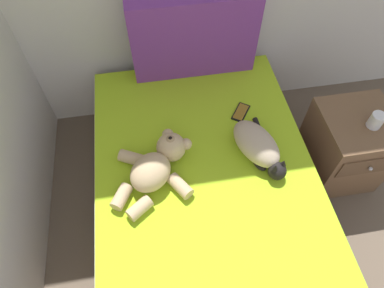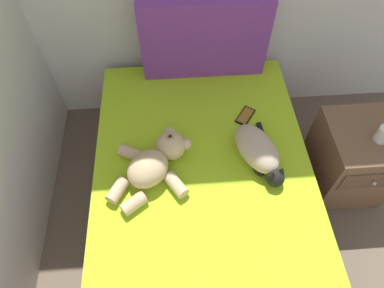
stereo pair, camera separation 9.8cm
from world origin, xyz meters
TOP-DOWN VIEW (x-y plane):
  - bed at (1.02, 2.55)m, footprint 1.26×2.09m
  - patterned_cushion at (1.10, 3.50)m, footprint 0.79×0.15m
  - cat at (1.33, 2.75)m, footprint 0.30×0.44m
  - teddy_bear at (0.76, 2.72)m, footprint 0.47×0.49m
  - cell_phone at (1.32, 3.06)m, footprint 0.14×0.16m
  - nightstand at (2.01, 2.85)m, footprint 0.45×0.48m
  - mug at (2.05, 2.80)m, footprint 0.12×0.08m

SIDE VIEW (x-z plane):
  - bed at x=1.02m, z-range 0.00..0.51m
  - nightstand at x=2.01m, z-range 0.00..0.56m
  - cell_phone at x=1.32m, z-range 0.52..0.53m
  - cat at x=1.33m, z-range 0.51..0.66m
  - teddy_bear at x=0.76m, z-range 0.50..0.68m
  - mug at x=2.05m, z-range 0.56..0.66m
  - patterned_cushion at x=1.10m, z-range 0.52..1.05m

